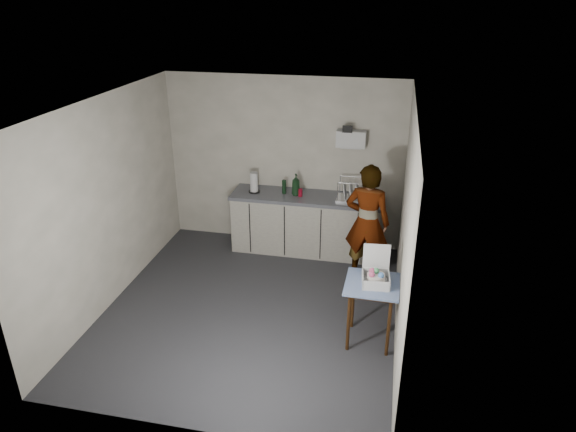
% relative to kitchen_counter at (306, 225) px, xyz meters
% --- Properties ---
extents(ground, '(4.00, 4.00, 0.00)m').
position_rel_kitchen_counter_xyz_m(ground, '(-0.40, -1.70, -0.43)').
color(ground, '#242428').
rests_on(ground, ground).
extents(wall_back, '(3.60, 0.02, 2.60)m').
position_rel_kitchen_counter_xyz_m(wall_back, '(-0.40, 0.29, 0.87)').
color(wall_back, '#B2AD9B').
rests_on(wall_back, ground).
extents(wall_right, '(0.02, 4.00, 2.60)m').
position_rel_kitchen_counter_xyz_m(wall_right, '(1.39, -1.70, 0.87)').
color(wall_right, '#B2AD9B').
rests_on(wall_right, ground).
extents(wall_left, '(0.02, 4.00, 2.60)m').
position_rel_kitchen_counter_xyz_m(wall_left, '(-2.19, -1.70, 0.87)').
color(wall_left, '#B2AD9B').
rests_on(wall_left, ground).
extents(ceiling, '(3.60, 4.00, 0.01)m').
position_rel_kitchen_counter_xyz_m(ceiling, '(-0.40, -1.70, 2.17)').
color(ceiling, white).
rests_on(ceiling, wall_back).
extents(kitchen_counter, '(2.24, 0.62, 0.91)m').
position_rel_kitchen_counter_xyz_m(kitchen_counter, '(0.00, 0.00, 0.00)').
color(kitchen_counter, black).
rests_on(kitchen_counter, ground).
extents(wall_shelf, '(0.42, 0.18, 0.37)m').
position_rel_kitchen_counter_xyz_m(wall_shelf, '(0.60, 0.22, 1.32)').
color(wall_shelf, white).
rests_on(wall_shelf, ground).
extents(side_table, '(0.61, 0.61, 0.77)m').
position_rel_kitchen_counter_xyz_m(side_table, '(1.10, -2.04, 0.24)').
color(side_table, '#36210C').
rests_on(side_table, ground).
extents(standing_man, '(0.65, 0.48, 1.66)m').
position_rel_kitchen_counter_xyz_m(standing_man, '(0.94, -0.60, 0.40)').
color(standing_man, '#B2A593').
rests_on(standing_man, ground).
extents(soap_bottle, '(0.17, 0.17, 0.33)m').
position_rel_kitchen_counter_xyz_m(soap_bottle, '(-0.16, -0.01, 0.65)').
color(soap_bottle, black).
rests_on(soap_bottle, kitchen_counter).
extents(soda_can, '(0.06, 0.06, 0.12)m').
position_rel_kitchen_counter_xyz_m(soda_can, '(-0.08, -0.04, 0.54)').
color(soda_can, red).
rests_on(soda_can, kitchen_counter).
extents(dark_bottle, '(0.06, 0.06, 0.21)m').
position_rel_kitchen_counter_xyz_m(dark_bottle, '(-0.34, 0.02, 0.59)').
color(dark_bottle, black).
rests_on(dark_bottle, kitchen_counter).
extents(paper_towel, '(0.17, 0.17, 0.31)m').
position_rel_kitchen_counter_xyz_m(paper_towel, '(-0.79, -0.02, 0.63)').
color(paper_towel, black).
rests_on(paper_towel, kitchen_counter).
extents(dish_rack, '(0.44, 0.33, 0.31)m').
position_rel_kitchen_counter_xyz_m(dish_rack, '(0.67, -0.01, 0.55)').
color(dish_rack, silver).
rests_on(dish_rack, kitchen_counter).
extents(bakery_box, '(0.32, 0.33, 0.41)m').
position_rel_kitchen_counter_xyz_m(bakery_box, '(1.13, -2.03, 0.43)').
color(bakery_box, white).
rests_on(bakery_box, side_table).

